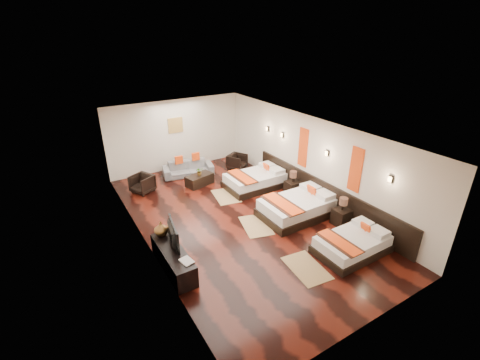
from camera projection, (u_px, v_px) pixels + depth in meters
floor at (237, 218)px, 10.15m from camera, size 5.50×9.50×0.01m
ceiling at (237, 129)px, 8.98m from camera, size 5.50×9.50×0.01m
back_wall at (176, 135)px, 13.25m from camera, size 5.50×0.01×2.80m
left_wall at (142, 200)px, 8.27m from camera, size 0.01×9.50×2.80m
right_wall at (309, 159)px, 10.86m from camera, size 0.01×9.50×2.80m
headboard_panel at (322, 194)px, 10.62m from camera, size 0.08×6.60×0.90m
bed_near at (353, 244)px, 8.54m from camera, size 1.89×1.19×0.72m
bed_mid at (298, 207)px, 10.19m from camera, size 2.30×1.44×0.88m
bed_far at (256, 180)px, 12.03m from camera, size 2.13×1.34×0.81m
nightstand_a at (341, 215)px, 9.72m from camera, size 0.44×0.44×0.88m
nightstand_b at (292, 187)px, 11.46m from camera, size 0.45×0.45×0.88m
jute_mat_near at (306, 268)px, 8.04m from camera, size 0.88×1.28×0.01m
jute_mat_mid at (256, 225)px, 9.77m from camera, size 1.04×1.35×0.01m
jute_mat_far at (226, 196)px, 11.47m from camera, size 0.96×1.32×0.01m
tv_console at (173, 259)px, 7.93m from camera, size 0.50×1.80×0.55m
tv at (170, 234)px, 7.89m from camera, size 0.29×0.99×0.57m
book at (182, 263)px, 7.34m from camera, size 0.30×0.36×0.03m
figurine at (161, 229)px, 8.30m from camera, size 0.46×0.46×0.37m
sofa at (188, 168)px, 12.99m from camera, size 2.04×1.15×0.56m
armchair_left at (142, 184)px, 11.64m from camera, size 0.93×0.93×0.64m
armchair_right at (237, 162)px, 13.56m from camera, size 0.91×0.91×0.62m
coffee_table at (200, 180)px, 12.21m from camera, size 1.10×0.74×0.40m
table_plant at (199, 171)px, 12.07m from camera, size 0.28×0.25×0.29m
orange_panel_a at (356, 170)px, 9.25m from camera, size 0.04×0.40×1.30m
orange_panel_b at (303, 147)px, 10.96m from camera, size 0.04×0.40×1.30m
sconce_near at (390, 179)px, 8.33m from camera, size 0.07×0.12×0.18m
sconce_mid at (327, 153)px, 10.03m from camera, size 0.07×0.12×0.18m
sconce_far at (282, 135)px, 11.74m from camera, size 0.07×0.12×0.18m
sconce_lounge at (267, 129)px, 12.43m from camera, size 0.07×0.12×0.18m
gold_artwork at (175, 125)px, 13.06m from camera, size 0.60×0.04×0.60m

